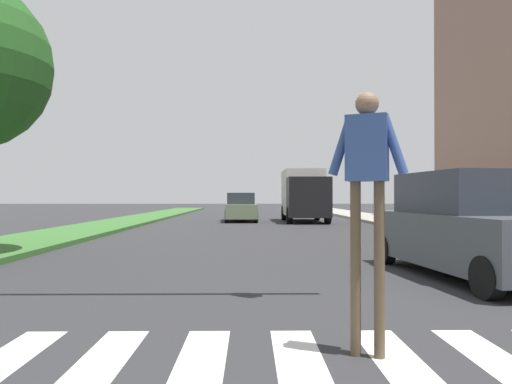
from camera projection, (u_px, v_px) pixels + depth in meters
ground_plane at (258, 224)px, 25.86m from camera, size 140.00×140.00×0.00m
crosswalk at (301, 366)px, 4.22m from camera, size 5.85×2.20×0.01m
median_strip at (110, 225)px, 23.77m from camera, size 3.10×64.00×0.15m
sidewalk_right at (410, 225)px, 23.96m from camera, size 3.00×64.00×0.15m
pedestrian_performer at (367, 180)px, 4.48m from camera, size 0.72×0.37×2.49m
suv_crossing at (468, 227)px, 8.95m from camera, size 2.45×4.79×1.97m
sedan_midblock at (240, 208)px, 28.60m from camera, size 2.09×4.69×1.71m
truck_box_delivery at (304, 194)px, 28.33m from camera, size 2.40×6.20×3.10m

